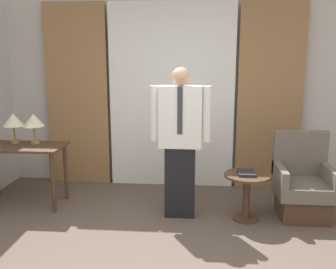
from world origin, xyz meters
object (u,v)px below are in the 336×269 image
(desk, at_px, (22,155))
(book, at_px, (246,173))
(side_table, at_px, (247,189))
(table_lamp_right, at_px, (34,121))
(person, at_px, (180,138))
(table_lamp_left, at_px, (13,121))
(armchair, at_px, (302,187))

(desk, xyz_separation_m, book, (2.74, -0.23, -0.08))
(side_table, bearing_deg, table_lamp_right, 172.15)
(desk, relative_size, side_table, 1.96)
(person, relative_size, book, 6.96)
(table_lamp_left, distance_m, book, 2.94)
(armchair, xyz_separation_m, side_table, (-0.67, -0.17, 0.02))
(armchair, xyz_separation_m, book, (-0.68, -0.17, 0.21))
(side_table, bearing_deg, book, 157.25)
(armchair, bearing_deg, person, -175.17)
(table_lamp_left, bearing_deg, side_table, -7.14)
(desk, distance_m, table_lamp_right, 0.45)
(armchair, bearing_deg, table_lamp_right, 176.74)
(table_lamp_left, xyz_separation_m, side_table, (2.88, -0.36, -0.68))
(table_lamp_left, distance_m, person, 2.15)
(person, bearing_deg, side_table, -3.98)
(table_lamp_left, xyz_separation_m, armchair, (3.55, -0.19, -0.71))
(side_table, xyz_separation_m, book, (-0.01, 0.01, 0.19))
(table_lamp_right, bearing_deg, armchair, -3.26)
(desk, distance_m, person, 2.02)
(table_lamp_right, height_order, side_table, table_lamp_right)
(table_lamp_left, relative_size, armchair, 0.39)
(table_lamp_right, xyz_separation_m, armchair, (3.28, -0.19, -0.71))
(armchair, relative_size, book, 3.93)
(person, bearing_deg, desk, 174.68)
(book, bearing_deg, person, 176.35)
(side_table, bearing_deg, person, 176.02)
(desk, distance_m, armchair, 3.43)
(table_lamp_left, bearing_deg, table_lamp_right, 0.00)
(desk, relative_size, table_lamp_left, 2.81)
(table_lamp_right, height_order, book, table_lamp_right)
(table_lamp_right, bearing_deg, side_table, -7.85)
(desk, relative_size, book, 4.28)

